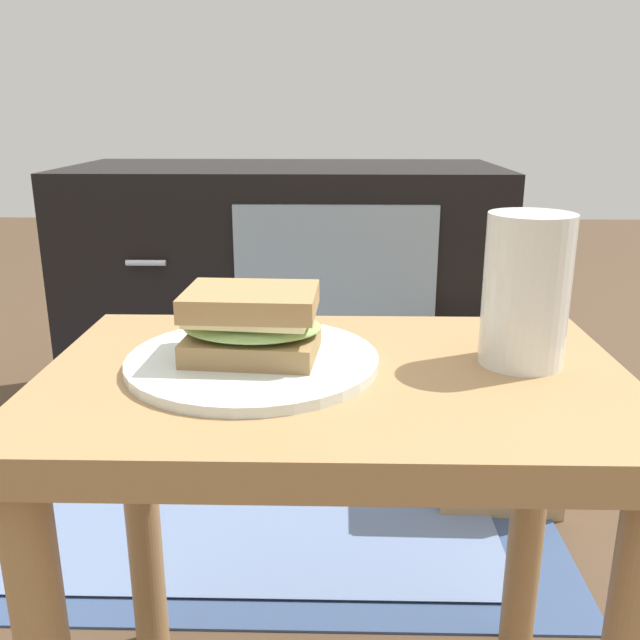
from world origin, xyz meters
name	(u,v)px	position (x,y,z in m)	size (l,w,h in m)	color
side_table	(330,455)	(0.00, 0.00, 0.37)	(0.56, 0.36, 0.46)	#A37A4C
tv_cabinet	(285,291)	(-0.12, 0.95, 0.29)	(0.96, 0.46, 0.58)	black
area_rug	(217,502)	(-0.21, 0.49, 0.00)	(1.20, 0.64, 0.01)	#384C72
plate	(249,360)	(-0.08, 0.01, 0.47)	(0.24, 0.24, 0.01)	silver
sandwich_front	(247,323)	(-0.08, 0.01, 0.50)	(0.14, 0.11, 0.07)	#9E7A4C
beer_glass	(521,293)	(0.18, 0.02, 0.53)	(0.08, 0.08, 0.15)	silver
paper_bag	(498,428)	(0.30, 0.52, 0.15)	(0.22, 0.13, 0.30)	tan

